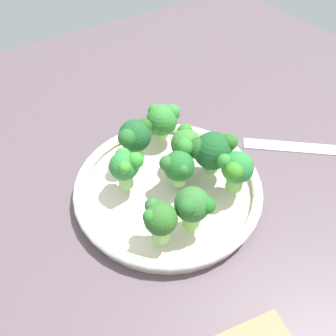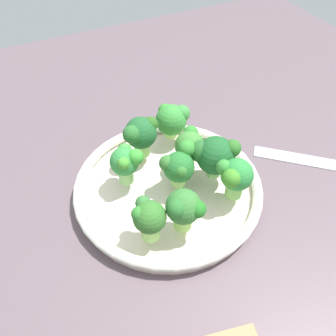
% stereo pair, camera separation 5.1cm
% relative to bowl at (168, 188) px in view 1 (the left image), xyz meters
% --- Properties ---
extents(ground_plane, '(1.30, 1.30, 0.03)m').
position_rel_bowl_xyz_m(ground_plane, '(-0.04, -0.03, -0.03)').
color(ground_plane, '#5B4B53').
extents(bowl, '(0.29, 0.29, 0.03)m').
position_rel_bowl_xyz_m(bowl, '(0.00, 0.00, 0.00)').
color(bowl, beige).
rests_on(bowl, ground_plane).
extents(broccoli_floret_0, '(0.05, 0.05, 0.06)m').
position_rel_bowl_xyz_m(broccoli_floret_0, '(0.03, 0.05, 0.05)').
color(broccoli_floret_0, '#83C16B').
rests_on(broccoli_floret_0, bowl).
extents(broccoli_floret_1, '(0.05, 0.06, 0.06)m').
position_rel_bowl_xyz_m(broccoli_floret_1, '(0.10, -0.05, 0.05)').
color(broccoli_floret_1, '#A0D564').
rests_on(broccoli_floret_1, bowl).
extents(broccoli_floret_2, '(0.05, 0.05, 0.06)m').
position_rel_bowl_xyz_m(broccoli_floret_2, '(0.02, -0.05, 0.05)').
color(broccoli_floret_2, '#80B65E').
rests_on(broccoli_floret_2, bowl).
extents(broccoli_floret_3, '(0.05, 0.05, 0.07)m').
position_rel_bowl_xyz_m(broccoli_floret_3, '(-0.06, -0.07, 0.05)').
color(broccoli_floret_3, '#7DBE57').
rests_on(broccoli_floret_3, bowl).
extents(broccoli_floret_4, '(0.05, 0.06, 0.07)m').
position_rel_bowl_xyz_m(broccoli_floret_4, '(0.07, 0.01, 0.06)').
color(broccoli_floret_4, '#93D06A').
rests_on(broccoli_floret_4, bowl).
extents(broccoli_floret_5, '(0.05, 0.05, 0.07)m').
position_rel_bowl_xyz_m(broccoli_floret_5, '(-0.08, 0.02, 0.05)').
color(broccoli_floret_5, '#92CC5C').
rests_on(broccoli_floret_5, bowl).
extents(broccoli_floret_6, '(0.05, 0.04, 0.06)m').
position_rel_bowl_xyz_m(broccoli_floret_6, '(-0.07, 0.06, 0.05)').
color(broccoli_floret_6, '#9ED76D').
rests_on(broccoli_floret_6, bowl).
extents(broccoli_floret_7, '(0.05, 0.05, 0.06)m').
position_rel_bowl_xyz_m(broccoli_floret_7, '(-0.01, -0.01, 0.05)').
color(broccoli_floret_7, '#86B85F').
rests_on(broccoli_floret_7, bowl).
extents(broccoli_floret_8, '(0.06, 0.07, 0.07)m').
position_rel_bowl_xyz_m(broccoli_floret_8, '(-0.02, -0.07, 0.05)').
color(broccoli_floret_8, '#82C069').
rests_on(broccoli_floret_8, bowl).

